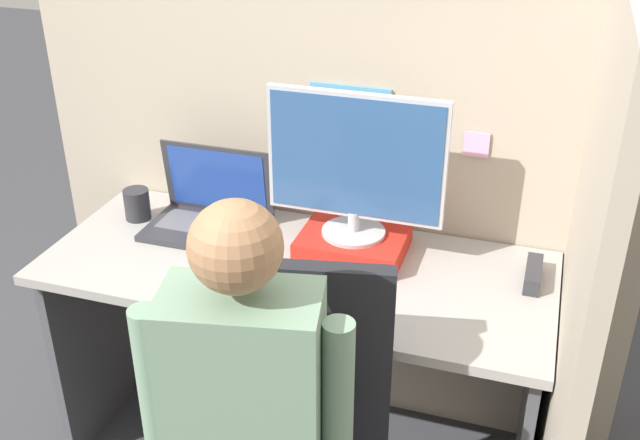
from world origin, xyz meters
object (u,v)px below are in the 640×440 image
object	(u,v)px
monitor	(355,163)
stapler	(533,274)
person	(232,434)
paper_box	(353,243)
pen_cup	(137,204)
laptop	(210,214)
carrot_toy	(251,295)

from	to	relation	value
monitor	stapler	size ratio (longest dim) A/B	3.24
monitor	person	distance (m)	0.88
person	stapler	bearing A→B (deg)	54.64
paper_box	pen_cup	size ratio (longest dim) A/B	3.06
laptop	carrot_toy	distance (m)	0.45
paper_box	stapler	bearing A→B (deg)	-0.31
carrot_toy	pen_cup	distance (m)	0.65
stapler	laptop	bearing A→B (deg)	179.42
monitor	person	xyz separation A→B (m)	(-0.04, -0.82, -0.31)
laptop	person	distance (m)	0.94
laptop	person	size ratio (longest dim) A/B	0.29
paper_box	pen_cup	bearing A→B (deg)	-179.84
person	pen_cup	bearing A→B (deg)	130.63
carrot_toy	pen_cup	size ratio (longest dim) A/B	1.46
paper_box	laptop	distance (m)	0.48
laptop	stapler	size ratio (longest dim) A/B	2.31
stapler	carrot_toy	bearing A→B (deg)	-155.11
person	pen_cup	world-z (taller)	person
paper_box	pen_cup	world-z (taller)	pen_cup
laptop	monitor	bearing A→B (deg)	-0.55
paper_box	person	world-z (taller)	person
monitor	laptop	distance (m)	0.54
paper_box	stapler	world-z (taller)	paper_box
monitor	stapler	xyz separation A→B (m)	(0.54, -0.01, -0.27)
paper_box	monitor	distance (m)	0.26
paper_box	carrot_toy	xyz separation A→B (m)	(-0.19, -0.34, -0.01)
carrot_toy	pen_cup	xyz separation A→B (m)	(-0.55, 0.34, 0.03)
laptop	stapler	bearing A→B (deg)	-0.58
carrot_toy	stapler	bearing A→B (deg)	24.89
laptop	pen_cup	xyz separation A→B (m)	(-0.26, -0.01, 0.00)
stapler	pen_cup	size ratio (longest dim) A/B	1.58
paper_box	carrot_toy	bearing A→B (deg)	-119.67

